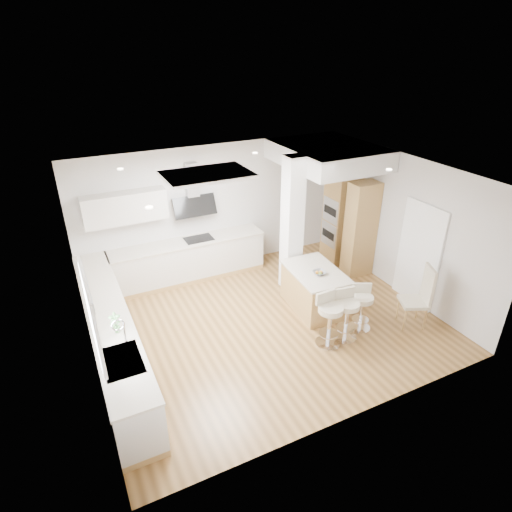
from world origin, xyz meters
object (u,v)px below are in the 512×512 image
bar_stool_c (362,305)px  dining_chair (421,295)px  bar_stool_b (346,312)px  peninsula (314,289)px  bar_stool_a (329,317)px

bar_stool_c → dining_chair: size_ratio=0.73×
bar_stool_b → bar_stool_c: 0.44m
peninsula → bar_stool_c: size_ratio=1.62×
peninsula → bar_stool_c: (0.40, -0.93, 0.07)m
peninsula → bar_stool_c: peninsula is taller
dining_chair → peninsula: bearing=161.8°
bar_stool_c → dining_chair: bearing=4.7°
bar_stool_c → bar_stool_b: bearing=-141.4°
bar_stool_c → dining_chair: dining_chair is taller
bar_stool_a → bar_stool_b: (0.36, 0.01, -0.02)m
peninsula → bar_stool_b: (-0.02, -1.04, 0.11)m
bar_stool_a → bar_stool_b: bearing=-2.6°
bar_stool_a → bar_stool_c: 0.79m
dining_chair → bar_stool_b: bearing=-165.8°
bar_stool_c → peninsula: bearing=137.5°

